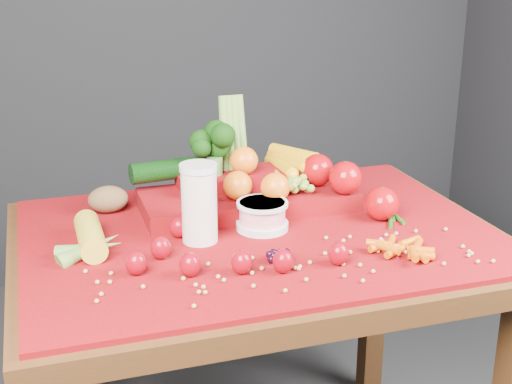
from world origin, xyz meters
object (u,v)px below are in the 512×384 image
object	(u,v)px
table	(259,273)
yogurt_bowl	(262,214)
produce_mound	(258,184)
milk_glass	(199,200)

from	to	relation	value
table	yogurt_bowl	world-z (taller)	yogurt_bowl
table	produce_mound	world-z (taller)	produce_mound
milk_glass	produce_mound	xyz separation A→B (m)	(0.19, 0.17, -0.04)
yogurt_bowl	produce_mound	distance (m)	0.15
milk_glass	yogurt_bowl	distance (m)	0.17
yogurt_bowl	table	bearing A→B (deg)	-137.71
yogurt_bowl	milk_glass	bearing A→B (deg)	-170.68
table	yogurt_bowl	distance (m)	0.14
table	yogurt_bowl	bearing A→B (deg)	42.29
milk_glass	yogurt_bowl	world-z (taller)	milk_glass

